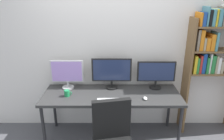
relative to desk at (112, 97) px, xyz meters
name	(u,v)px	position (x,y,z in m)	size (l,w,h in m)	color
wall_back	(112,49)	(0.00, 0.42, 0.61)	(4.38, 0.10, 2.60)	silver
desk	(112,97)	(0.00, 0.00, 0.00)	(1.98, 0.68, 0.74)	#333333
bookshelf	(213,52)	(1.48, 0.23, 0.62)	(0.83, 0.28, 1.98)	brown
monitor_left	(68,73)	(-0.67, 0.21, 0.30)	(0.49, 0.18, 0.44)	silver
monitor_center	(112,72)	(0.00, 0.21, 0.32)	(0.60, 0.18, 0.47)	black
monitor_right	(157,73)	(0.67, 0.21, 0.30)	(0.57, 0.18, 0.42)	black
keyboard_main	(112,101)	(0.00, -0.23, 0.06)	(0.39, 0.13, 0.02)	silver
computer_mouse	(146,98)	(0.46, -0.17, 0.07)	(0.06, 0.10, 0.03)	silver
coffee_mug	(68,93)	(-0.63, -0.07, 0.10)	(0.11, 0.08, 0.09)	#1E8C4C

